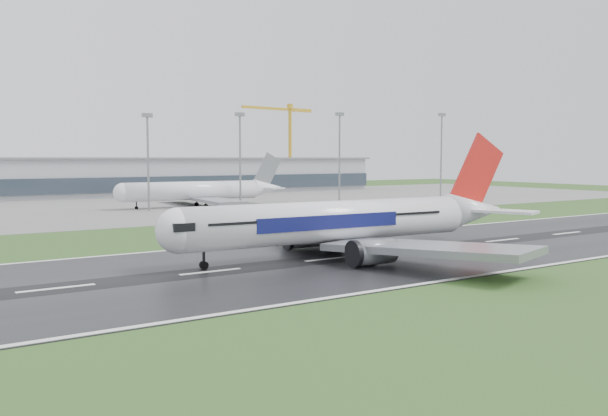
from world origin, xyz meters
TOP-DOWN VIEW (x-y plane):
  - ground at (0.00, 0.00)m, footprint 520.00×520.00m
  - runway at (0.00, 0.00)m, footprint 400.00×45.00m
  - apron at (0.00, 125.00)m, footprint 400.00×130.00m
  - terminal at (0.00, 185.00)m, footprint 240.00×36.00m
  - main_airliner at (-14.39, 0.99)m, footprint 67.51×64.58m
  - parked_airliner at (4.14, 105.66)m, footprint 59.73×56.06m
  - tower_crane at (96.09, 200.00)m, footprint 44.09×7.57m
  - floodmast_2 at (-14.33, 100.00)m, footprint 0.64×0.64m
  - floodmast_3 at (15.75, 100.00)m, footprint 0.64×0.64m
  - floodmast_4 at (54.90, 100.00)m, footprint 0.64×0.64m
  - floodmast_5 at (104.76, 100.00)m, footprint 0.64×0.64m

SIDE VIEW (x-z plane):
  - ground at x=0.00m, z-range 0.00..0.00m
  - apron at x=0.00m, z-range 0.00..0.08m
  - runway at x=0.00m, z-range 0.00..0.10m
  - terminal at x=0.00m, z-range 0.00..15.00m
  - parked_airliner at x=4.14m, z-range 0.08..16.69m
  - main_airliner at x=-14.39m, z-range 0.10..19.18m
  - floodmast_2 at x=-14.33m, z-range 0.00..27.34m
  - floodmast_3 at x=15.75m, z-range 0.00..28.74m
  - floodmast_4 at x=54.90m, z-range 0.00..30.29m
  - floodmast_5 at x=104.76m, z-range 0.00..31.97m
  - tower_crane at x=96.09m, z-range 0.00..43.60m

